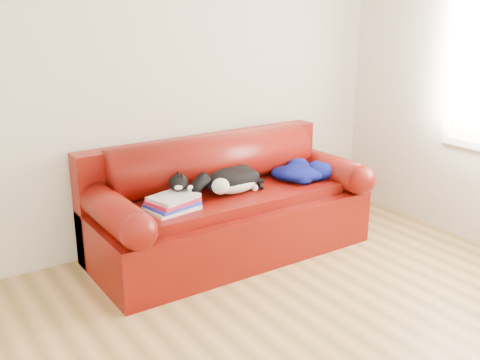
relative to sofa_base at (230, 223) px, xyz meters
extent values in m
cube|color=beige|center=(-0.48, 0.51, 1.06)|extent=(4.50, 0.02, 2.60)
cube|color=#410D02|center=(0.00, 0.01, -0.03)|extent=(2.10, 0.90, 0.42)
cube|color=#410D02|center=(0.00, -0.04, 0.21)|extent=(1.66, 0.62, 0.10)
cylinder|color=black|center=(-0.93, -0.32, -0.21)|extent=(0.06, 0.06, 0.05)
cylinder|color=black|center=(0.93, -0.32, -0.21)|extent=(0.06, 0.06, 0.05)
cylinder|color=black|center=(-0.93, 0.34, -0.21)|extent=(0.06, 0.06, 0.05)
cylinder|color=black|center=(0.93, 0.34, -0.21)|extent=(0.06, 0.06, 0.05)
cube|color=#410D02|center=(0.00, 0.37, 0.19)|extent=(2.10, 0.18, 0.85)
cylinder|color=#410D02|center=(0.00, 0.26, 0.44)|extent=(1.70, 0.40, 0.40)
cylinder|color=#410D02|center=(-0.93, 0.01, 0.30)|extent=(0.24, 0.88, 0.24)
sphere|color=#410D02|center=(-0.93, -0.43, 0.30)|extent=(0.24, 0.24, 0.24)
cylinder|color=#410D02|center=(0.93, 0.01, 0.30)|extent=(0.24, 0.88, 0.24)
sphere|color=#410D02|center=(0.93, -0.43, 0.30)|extent=(0.24, 0.24, 0.24)
cube|color=white|center=(-0.54, -0.12, 0.28)|extent=(0.36, 0.30, 0.02)
cube|color=white|center=(-0.54, -0.12, 0.28)|extent=(0.35, 0.28, 0.02)
cube|color=#1F2DAC|center=(-0.54, -0.12, 0.30)|extent=(0.36, 0.30, 0.02)
cube|color=white|center=(-0.54, -0.12, 0.30)|extent=(0.35, 0.29, 0.02)
cube|color=red|center=(-0.54, -0.12, 0.33)|extent=(0.36, 0.31, 0.02)
cube|color=white|center=(-0.54, -0.12, 0.33)|extent=(0.35, 0.29, 0.02)
cube|color=silver|center=(-0.54, -0.12, 0.35)|extent=(0.36, 0.31, 0.02)
cube|color=white|center=(-0.54, -0.12, 0.35)|extent=(0.34, 0.30, 0.02)
ellipsoid|color=black|center=(0.00, -0.04, 0.36)|extent=(0.52, 0.39, 0.19)
ellipsoid|color=silver|center=(0.00, -0.10, 0.32)|extent=(0.35, 0.25, 0.12)
ellipsoid|color=silver|center=(-0.16, -0.13, 0.36)|extent=(0.16, 0.16, 0.12)
ellipsoid|color=black|center=(0.13, 0.02, 0.34)|extent=(0.24, 0.24, 0.16)
ellipsoid|color=black|center=(-0.28, -0.14, 0.42)|extent=(0.17, 0.16, 0.12)
ellipsoid|color=silver|center=(-0.30, -0.18, 0.40)|extent=(0.08, 0.07, 0.05)
sphere|color=#BF7272|center=(-0.32, -0.19, 0.41)|extent=(0.02, 0.02, 0.02)
cone|color=black|center=(-0.26, -0.17, 0.47)|extent=(0.06, 0.06, 0.06)
cone|color=black|center=(-0.28, -0.11, 0.47)|extent=(0.06, 0.06, 0.06)
cylinder|color=black|center=(0.24, 0.02, 0.29)|extent=(0.14, 0.14, 0.04)
sphere|color=silver|center=(-0.19, -0.16, 0.28)|extent=(0.04, 0.04, 0.04)
sphere|color=silver|center=(0.16, -0.10, 0.28)|extent=(0.04, 0.04, 0.04)
ellipsoid|color=#080247|center=(0.63, -0.08, 0.33)|extent=(0.44, 0.41, 0.13)
ellipsoid|color=#080247|center=(0.75, -0.15, 0.34)|extent=(0.27, 0.24, 0.15)
ellipsoid|color=#080247|center=(0.54, 0.00, 0.31)|extent=(0.27, 0.31, 0.10)
ellipsoid|color=#080247|center=(0.68, 0.03, 0.34)|extent=(0.22, 0.19, 0.15)
ellipsoid|color=#080247|center=(0.57, -0.17, 0.31)|extent=(0.17, 0.18, 0.10)
ellipsoid|color=silver|center=(0.68, -0.16, 0.35)|extent=(0.18, 0.08, 0.04)
camera|label=1|loc=(-2.15, -3.37, 1.62)|focal=42.00mm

